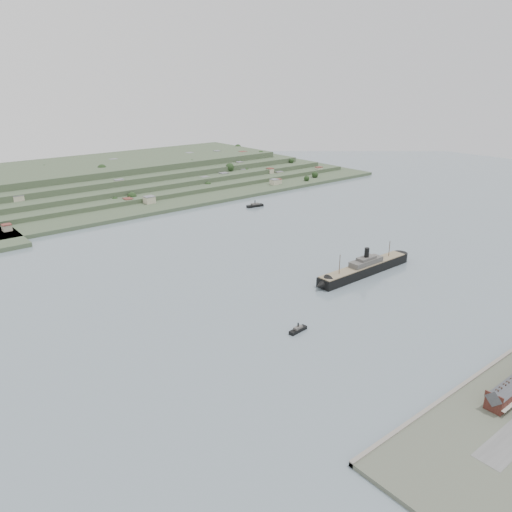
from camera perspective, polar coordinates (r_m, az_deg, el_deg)
ground at (r=369.07m, az=4.33°, el=-2.97°), size 1400.00×1400.00×0.00m
far_peninsula at (r=702.84m, az=-16.64°, el=8.36°), size 760.00×309.00×30.00m
steamship at (r=387.45m, az=12.00°, el=-1.49°), size 103.29×12.37×24.81m
tugboat at (r=299.99m, az=4.82°, el=-8.37°), size 13.19×4.64×5.81m
ferry_east at (r=578.92m, az=-0.12°, el=5.81°), size 20.75×8.83×7.54m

